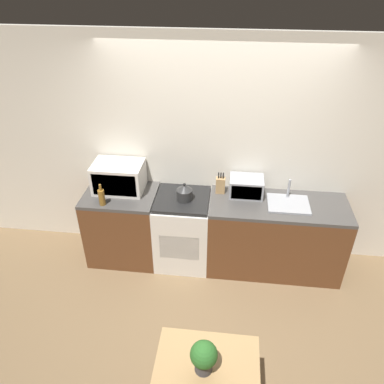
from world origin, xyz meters
TOP-DOWN VIEW (x-y plane):
  - ground_plane at (0.00, 0.00)m, footprint 16.00×16.00m
  - wall_back at (0.00, 1.14)m, footprint 10.00×0.06m
  - counter_left_run at (-1.07, 0.80)m, footprint 0.81×0.62m
  - counter_right_run at (0.72, 0.80)m, footprint 1.51×0.62m
  - stove_range at (-0.35, 0.79)m, footprint 0.62×0.62m
  - kettle at (-0.32, 0.77)m, footprint 0.18×0.18m
  - microwave at (-1.09, 0.89)m, footprint 0.56×0.38m
  - bottle at (-1.19, 0.57)m, footprint 0.07×0.07m
  - knife_block at (0.06, 0.96)m, footprint 0.10×0.07m
  - toaster_oven at (0.35, 0.95)m, footprint 0.37×0.27m
  - sink_basin at (0.81, 0.80)m, footprint 0.45×0.36m
  - dining_table at (0.08, -1.13)m, footprint 0.75×0.70m
  - potted_plant at (0.06, -1.09)m, footprint 0.19×0.19m

SIDE VIEW (x-z plane):
  - ground_plane at x=0.00m, z-range 0.00..0.00m
  - stove_range at x=-0.35m, z-range 0.00..0.90m
  - counter_left_run at x=-1.07m, z-range 0.00..0.90m
  - counter_right_run at x=0.72m, z-range 0.00..0.90m
  - dining_table at x=0.08m, z-range 0.25..0.99m
  - potted_plant at x=0.06m, z-range 0.75..1.02m
  - sink_basin at x=0.81m, z-range 0.80..1.04m
  - kettle at x=-0.32m, z-range 0.89..1.10m
  - knife_block at x=0.06m, z-range 0.87..1.13m
  - bottle at x=-1.19m, z-range 0.87..1.12m
  - toaster_oven at x=0.35m, z-range 0.90..1.11m
  - microwave at x=-1.09m, z-range 0.90..1.23m
  - wall_back at x=0.00m, z-range 0.00..2.60m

